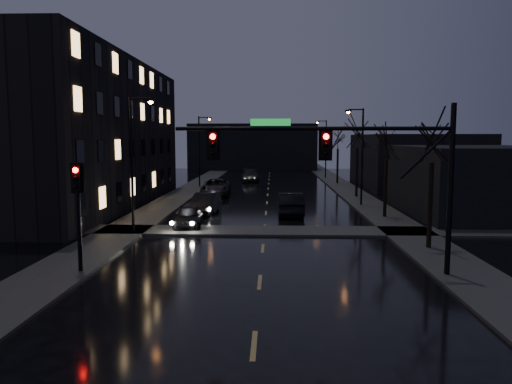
# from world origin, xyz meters

# --- Properties ---
(ground) EXTENTS (160.00, 160.00, 0.00)m
(ground) POSITION_xyz_m (0.00, 0.00, 0.00)
(ground) COLOR black
(ground) RESTS_ON ground
(sidewalk_left) EXTENTS (3.00, 140.00, 0.12)m
(sidewalk_left) POSITION_xyz_m (-8.50, 35.00, 0.06)
(sidewalk_left) COLOR #2D2D2B
(sidewalk_left) RESTS_ON ground
(sidewalk_right) EXTENTS (3.00, 140.00, 0.12)m
(sidewalk_right) POSITION_xyz_m (8.50, 35.00, 0.06)
(sidewalk_right) COLOR #2D2D2B
(sidewalk_right) RESTS_ON ground
(sidewalk_cross) EXTENTS (40.00, 3.00, 0.12)m
(sidewalk_cross) POSITION_xyz_m (0.00, 18.50, 0.06)
(sidewalk_cross) COLOR #2D2D2B
(sidewalk_cross) RESTS_ON ground
(apartment_block) EXTENTS (12.00, 30.00, 12.00)m
(apartment_block) POSITION_xyz_m (-16.50, 30.00, 6.00)
(apartment_block) COLOR black
(apartment_block) RESTS_ON ground
(commercial_right_near) EXTENTS (10.00, 14.00, 5.00)m
(commercial_right_near) POSITION_xyz_m (15.50, 26.00, 2.50)
(commercial_right_near) COLOR black
(commercial_right_near) RESTS_ON ground
(commercial_right_far) EXTENTS (12.00, 18.00, 6.00)m
(commercial_right_far) POSITION_xyz_m (17.00, 48.00, 3.00)
(commercial_right_far) COLOR black
(commercial_right_far) RESTS_ON ground
(far_block) EXTENTS (22.00, 10.00, 8.00)m
(far_block) POSITION_xyz_m (-3.00, 78.00, 4.00)
(far_block) COLOR black
(far_block) RESTS_ON ground
(signal_mast) EXTENTS (11.11, 0.41, 7.00)m
(signal_mast) POSITION_xyz_m (3.85, 9.00, 4.87)
(signal_mast) COLOR black
(signal_mast) RESTS_ON ground
(signal_pole_left) EXTENTS (0.35, 0.41, 4.53)m
(signal_pole_left) POSITION_xyz_m (-7.50, 8.99, 3.01)
(signal_pole_left) COLOR black
(signal_pole_left) RESTS_ON ground
(tree_near) EXTENTS (3.52, 3.52, 8.08)m
(tree_near) POSITION_xyz_m (8.40, 14.00, 6.22)
(tree_near) COLOR black
(tree_near) RESTS_ON ground
(tree_mid_a) EXTENTS (3.30, 3.30, 7.58)m
(tree_mid_a) POSITION_xyz_m (8.40, 24.00, 5.83)
(tree_mid_a) COLOR black
(tree_mid_a) RESTS_ON ground
(tree_mid_b) EXTENTS (3.74, 3.74, 8.59)m
(tree_mid_b) POSITION_xyz_m (8.40, 36.00, 6.61)
(tree_mid_b) COLOR black
(tree_mid_b) RESTS_ON ground
(tree_far) EXTENTS (3.43, 3.43, 7.88)m
(tree_far) POSITION_xyz_m (8.40, 50.00, 6.06)
(tree_far) COLOR black
(tree_far) RESTS_ON ground
(streetlight_l_near) EXTENTS (1.53, 0.28, 8.00)m
(streetlight_l_near) POSITION_xyz_m (-7.58, 18.00, 4.77)
(streetlight_l_near) COLOR black
(streetlight_l_near) RESTS_ON ground
(streetlight_l_far) EXTENTS (1.53, 0.28, 8.00)m
(streetlight_l_far) POSITION_xyz_m (-7.58, 45.00, 4.77)
(streetlight_l_far) COLOR black
(streetlight_l_far) RESTS_ON ground
(streetlight_r_mid) EXTENTS (1.53, 0.28, 8.00)m
(streetlight_r_mid) POSITION_xyz_m (7.58, 30.00, 4.77)
(streetlight_r_mid) COLOR black
(streetlight_r_mid) RESTS_ON ground
(streetlight_r_far) EXTENTS (1.53, 0.28, 8.00)m
(streetlight_r_far) POSITION_xyz_m (7.58, 58.00, 4.77)
(streetlight_r_far) COLOR black
(streetlight_r_far) RESTS_ON ground
(oncoming_car_a) EXTENTS (2.09, 4.34, 1.43)m
(oncoming_car_a) POSITION_xyz_m (-4.82, 19.82, 0.71)
(oncoming_car_a) COLOR black
(oncoming_car_a) RESTS_ON ground
(oncoming_car_b) EXTENTS (2.06, 4.73, 1.51)m
(oncoming_car_b) POSITION_xyz_m (-4.54, 25.50, 0.76)
(oncoming_car_b) COLOR black
(oncoming_car_b) RESTS_ON ground
(oncoming_car_c) EXTENTS (2.93, 5.91, 1.61)m
(oncoming_car_c) POSITION_xyz_m (-5.06, 37.41, 0.81)
(oncoming_car_c) COLOR black
(oncoming_car_c) RESTS_ON ground
(oncoming_car_d) EXTENTS (2.64, 5.56, 1.57)m
(oncoming_car_d) POSITION_xyz_m (-2.44, 53.27, 0.78)
(oncoming_car_d) COLOR black
(oncoming_car_d) RESTS_ON ground
(lead_car) EXTENTS (1.83, 5.07, 1.66)m
(lead_car) POSITION_xyz_m (1.80, 25.05, 0.83)
(lead_car) COLOR black
(lead_car) RESTS_ON ground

